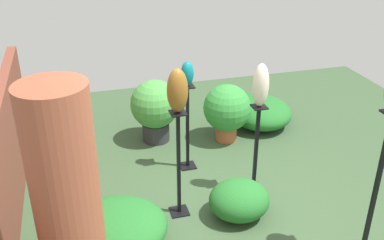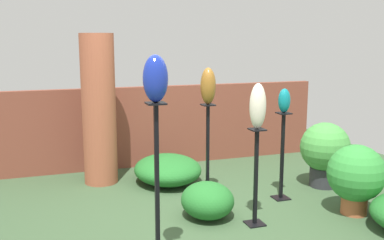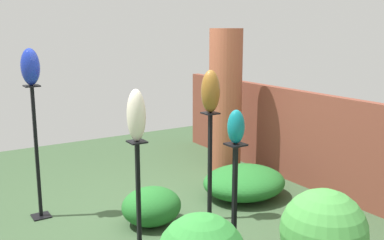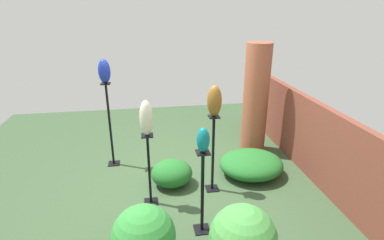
{
  "view_description": "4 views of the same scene",
  "coord_description": "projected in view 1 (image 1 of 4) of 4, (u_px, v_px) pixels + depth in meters",
  "views": [
    {
      "loc": [
        -3.66,
        1.44,
        3.14
      ],
      "look_at": [
        0.23,
        0.36,
        1.13
      ],
      "focal_mm": 42.0,
      "sensor_mm": 36.0,
      "label": 1
    },
    {
      "loc": [
        -1.73,
        -4.72,
        2.05
      ],
      "look_at": [
        -0.07,
        0.2,
        1.1
      ],
      "focal_mm": 42.0,
      "sensor_mm": 36.0,
      "label": 2
    },
    {
      "loc": [
        4.18,
        -2.19,
        2.14
      ],
      "look_at": [
        0.06,
        0.38,
        1.13
      ],
      "focal_mm": 42.0,
      "sensor_mm": 36.0,
      "label": 3
    },
    {
      "loc": [
        4.2,
        -0.45,
        2.72
      ],
      "look_at": [
        0.02,
        0.22,
        1.1
      ],
      "focal_mm": 28.0,
      "sensor_mm": 36.0,
      "label": 4
    }
  ],
  "objects": [
    {
      "name": "ground_plane",
      "position": [
        229.0,
        218.0,
        4.9
      ],
      "size": [
        8.0,
        8.0,
        0.0
      ],
      "primitive_type": "plane",
      "color": "#385133"
    },
    {
      "name": "brick_pillar",
      "position": [
        70.0,
        222.0,
        3.21
      ],
      "size": [
        0.47,
        0.47,
        2.12
      ],
      "primitive_type": "cylinder",
      "color": "#9E5138",
      "rests_on": "ground"
    },
    {
      "name": "pedestal_teal",
      "position": [
        188.0,
        131.0,
        5.62
      ],
      "size": [
        0.2,
        0.2,
        1.13
      ],
      "color": "black",
      "rests_on": "ground"
    },
    {
      "name": "pedestal_bronze",
      "position": [
        179.0,
        169.0,
        4.75
      ],
      "size": [
        0.2,
        0.2,
        1.23
      ],
      "color": "black",
      "rests_on": "ground"
    },
    {
      "name": "pedestal_ivory",
      "position": [
        256.0,
        153.0,
        5.18
      ],
      "size": [
        0.2,
        0.2,
        1.09
      ],
      "color": "black",
      "rests_on": "ground"
    },
    {
      "name": "pedestal_cobalt",
      "position": [
        375.0,
        192.0,
        4.14
      ],
      "size": [
        0.2,
        0.2,
        1.52
      ],
      "color": "black",
      "rests_on": "ground"
    },
    {
      "name": "art_vase_teal",
      "position": [
        187.0,
        74.0,
        5.28
      ],
      "size": [
        0.15,
        0.15,
        0.3
      ],
      "primitive_type": "ellipsoid",
      "color": "#0F727A",
      "rests_on": "pedestal_teal"
    },
    {
      "name": "art_vase_bronze",
      "position": [
        177.0,
        91.0,
        4.35
      ],
      "size": [
        0.19,
        0.21,
        0.46
      ],
      "primitive_type": "ellipsoid",
      "color": "brown",
      "rests_on": "pedestal_bronze"
    },
    {
      "name": "art_vase_ivory",
      "position": [
        261.0,
        85.0,
        4.81
      ],
      "size": [
        0.18,
        0.18,
        0.49
      ],
      "primitive_type": "ellipsoid",
      "color": "beige",
      "rests_on": "pedestal_ivory"
    },
    {
      "name": "potted_plant_back_center",
      "position": [
        227.0,
        109.0,
        6.3
      ],
      "size": [
        0.67,
        0.67,
        0.83
      ],
      "color": "#B25B38",
      "rests_on": "ground"
    },
    {
      "name": "potted_plant_front_right",
      "position": [
        155.0,
        107.0,
        6.26
      ],
      "size": [
        0.68,
        0.68,
        0.91
      ],
      "color": "#2D2D33",
      "rests_on": "ground"
    },
    {
      "name": "foliage_bed_east",
      "position": [
        239.0,
        200.0,
        4.85
      ],
      "size": [
        0.61,
        0.67,
        0.41
      ],
      "primitive_type": "ellipsoid",
      "color": "#236B28",
      "rests_on": "ground"
    },
    {
      "name": "foliage_bed_west",
      "position": [
        259.0,
        112.0,
        6.85
      ],
      "size": [
        1.05,
        0.95,
        0.42
      ],
      "primitive_type": "ellipsoid",
      "color": "#236B28",
      "rests_on": "ground"
    },
    {
      "name": "foliage_bed_center",
      "position": [
        113.0,
        228.0,
        4.45
      ],
      "size": [
        0.95,
        1.09,
        0.4
      ],
      "primitive_type": "ellipsoid",
      "color": "#236B28",
      "rests_on": "ground"
    }
  ]
}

